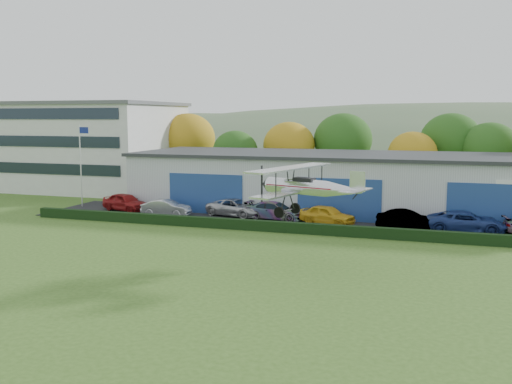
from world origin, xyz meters
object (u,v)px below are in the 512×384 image
(car_1, at_px, (166,208))
(car_4, at_px, (327,215))
(car_3, at_px, (275,211))
(car_0, at_px, (125,202))
(flagpole, at_px, (81,158))
(car_2, at_px, (236,208))
(office_block, at_px, (88,145))
(car_6, at_px, (466,222))
(car_5, at_px, (407,220))
(hangar, at_px, (350,182))
(biplane, at_px, (305,186))

(car_1, bearing_deg, car_4, -91.63)
(car_1, bearing_deg, car_3, -85.33)
(car_3, bearing_deg, car_0, 95.94)
(flagpole, bearing_deg, car_2, -1.94)
(flagpole, relative_size, car_0, 1.67)
(office_block, xyz_separation_m, car_6, (42.94, -14.80, -4.37))
(car_0, relative_size, car_3, 0.94)
(car_2, bearing_deg, car_1, 121.98)
(car_1, xyz_separation_m, car_3, (9.55, 1.34, 0.02))
(car_1, relative_size, car_5, 0.93)
(hangar, bearing_deg, office_block, 167.99)
(car_4, height_order, car_5, car_4)
(hangar, distance_m, flagpole, 25.68)
(car_3, bearing_deg, flagpole, 92.68)
(car_6, bearing_deg, flagpole, 83.12)
(flagpole, distance_m, car_2, 16.51)
(car_1, relative_size, car_2, 0.80)
(flagpole, xyz_separation_m, car_1, (10.12, -2.29, -4.02))
(car_2, bearing_deg, hangar, -38.27)
(hangar, xyz_separation_m, car_5, (5.67, -8.26, -1.84))
(office_block, bearing_deg, car_6, -19.01)
(car_1, xyz_separation_m, biplane, (15.29, -12.48, 3.97))
(flagpole, height_order, car_4, flagpole)
(flagpole, height_order, car_2, flagpole)
(biplane, bearing_deg, car_2, 140.20)
(office_block, relative_size, car_4, 4.53)
(car_5, height_order, car_6, car_6)
(flagpole, xyz_separation_m, car_6, (34.83, -1.80, -3.94))
(office_block, distance_m, car_1, 24.21)
(car_0, height_order, car_3, car_0)
(car_5, bearing_deg, car_3, 81.41)
(car_3, relative_size, biplane, 0.66)
(office_block, relative_size, car_5, 4.42)
(car_3, distance_m, car_6, 15.18)
(car_3, xyz_separation_m, car_4, (4.63, -0.92, 0.04))
(flagpole, distance_m, car_4, 24.69)
(car_4, height_order, car_6, car_6)
(car_1, bearing_deg, car_6, -92.15)
(hangar, distance_m, car_6, 12.75)
(car_6, bearing_deg, office_block, 67.06)
(car_4, height_order, biplane, biplane)
(car_2, distance_m, car_6, 18.86)
(hangar, height_order, car_5, hangar)
(car_1, distance_m, car_2, 6.14)
(hangar, distance_m, car_2, 11.17)
(car_2, bearing_deg, car_4, -83.74)
(hangar, xyz_separation_m, office_block, (-33.00, 7.02, 2.56))
(hangar, bearing_deg, biplane, -88.54)
(office_block, bearing_deg, car_1, -39.98)
(hangar, height_order, car_3, hangar)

